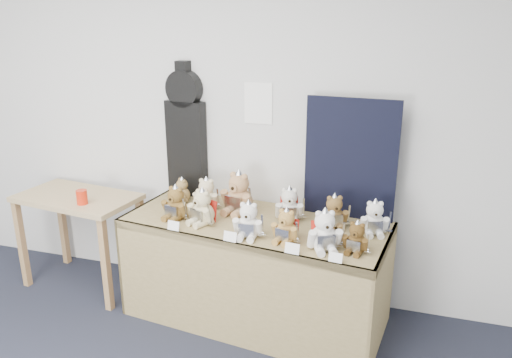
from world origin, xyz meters
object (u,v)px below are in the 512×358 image
(teddy_back_right, at_px, (334,213))
(teddy_back_end, at_px, (374,219))
(teddy_back_left, at_px, (206,195))
(teddy_front_end, at_px, (356,239))
(guitar_case, at_px, (186,132))
(teddy_back_far_left, at_px, (182,191))
(display_table, at_px, (251,247))
(teddy_front_centre, at_px, (248,221))
(teddy_back_centre_right, at_px, (289,206))
(side_table, at_px, (79,211))
(teddy_back_centre_left, at_px, (238,195))
(teddy_front_right, at_px, (286,227))
(teddy_front_far_left, at_px, (176,204))
(teddy_front_left, at_px, (202,208))
(red_cup, at_px, (82,197))
(teddy_front_far_right, at_px, (325,232))

(teddy_back_right, bearing_deg, teddy_back_end, -28.21)
(teddy_back_left, bearing_deg, teddy_front_end, -24.72)
(guitar_case, relative_size, teddy_back_far_left, 4.97)
(display_table, xyz_separation_m, teddy_back_far_left, (-0.64, 0.28, 0.25))
(teddy_front_centre, distance_m, teddy_back_centre_right, 0.40)
(side_table, bearing_deg, teddy_back_far_left, 18.98)
(side_table, xyz_separation_m, teddy_back_centre_left, (1.31, 0.08, 0.25))
(teddy_front_centre, xyz_separation_m, teddy_front_end, (0.68, -0.02, -0.02))
(guitar_case, distance_m, teddy_front_right, 1.21)
(guitar_case, xyz_separation_m, teddy_back_centre_left, (0.51, -0.26, -0.37))
(teddy_front_far_left, distance_m, teddy_back_end, 1.35)
(teddy_front_end, bearing_deg, teddy_back_centre_right, 155.88)
(side_table, xyz_separation_m, teddy_back_far_left, (0.82, 0.17, 0.19))
(teddy_front_end, xyz_separation_m, teddy_back_centre_right, (-0.50, 0.37, 0.02))
(teddy_back_centre_left, height_order, teddy_back_centre_right, teddy_back_centre_left)
(side_table, xyz_separation_m, teddy_front_right, (1.76, -0.29, 0.21))
(teddy_front_right, distance_m, teddy_back_centre_right, 0.35)
(side_table, height_order, teddy_back_centre_left, teddy_back_centre_left)
(teddy_front_far_left, xyz_separation_m, teddy_front_end, (1.26, -0.16, -0.02))
(display_table, relative_size, teddy_front_end, 8.61)
(guitar_case, bearing_deg, teddy_back_centre_right, -8.37)
(teddy_back_centre_left, xyz_separation_m, teddy_back_right, (0.70, -0.05, -0.04))
(display_table, height_order, teddy_front_end, teddy_front_end)
(teddy_front_right, distance_m, teddy_back_left, 0.79)
(teddy_front_left, distance_m, teddy_front_end, 1.06)
(teddy_back_centre_right, bearing_deg, teddy_front_end, -50.44)
(display_table, distance_m, teddy_back_far_left, 0.74)
(teddy_front_left, distance_m, teddy_back_centre_right, 0.60)
(display_table, xyz_separation_m, teddy_front_end, (0.73, -0.20, 0.25))
(teddy_back_centre_right, bearing_deg, red_cup, 173.31)
(display_table, distance_m, teddy_front_centre, 0.33)
(teddy_back_end, height_order, teddy_back_far_left, teddy_back_end)
(teddy_back_far_left, bearing_deg, teddy_front_far_right, 16.44)
(teddy_front_right, bearing_deg, teddy_front_far_left, -176.43)
(guitar_case, bearing_deg, teddy_back_centre_left, -17.82)
(display_table, bearing_deg, teddy_front_end, -8.34)
(teddy_front_right, height_order, teddy_front_far_right, teddy_front_far_right)
(teddy_back_left, bearing_deg, teddy_back_end, -9.72)
(display_table, bearing_deg, teddy_back_far_left, 163.32)
(teddy_front_right, bearing_deg, teddy_back_left, 164.38)
(teddy_front_centre, relative_size, teddy_back_left, 1.02)
(display_table, distance_m, teddy_front_right, 0.43)
(teddy_front_left, distance_m, teddy_back_far_left, 0.47)
(display_table, height_order, teddy_front_right, teddy_front_right)
(guitar_case, bearing_deg, teddy_front_far_left, -66.09)
(red_cup, xyz_separation_m, teddy_front_left, (0.99, -0.04, 0.04))
(teddy_front_left, bearing_deg, display_table, 36.39)
(guitar_case, bearing_deg, teddy_back_end, -4.00)
(red_cup, relative_size, teddy_back_far_left, 0.52)
(teddy_back_left, distance_m, teddy_back_right, 0.95)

